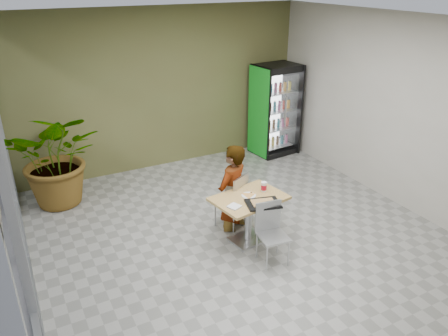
{
  "coord_description": "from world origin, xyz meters",
  "views": [
    {
      "loc": [
        -2.89,
        -4.68,
        3.77
      ],
      "look_at": [
        -0.05,
        0.75,
        1.0
      ],
      "focal_mm": 35.0,
      "sensor_mm": 36.0,
      "label": 1
    }
  ],
  "objects_px": {
    "seated_woman": "(232,196)",
    "dining_table": "(249,210)",
    "potted_plant": "(58,157)",
    "chair_far": "(236,197)",
    "soda_cup": "(264,187)",
    "cafeteria_tray": "(263,204)",
    "beverage_fridge": "(275,110)",
    "chair_near": "(271,227)"
  },
  "relations": [
    {
      "from": "seated_woman",
      "to": "dining_table",
      "type": "bearing_deg",
      "value": 64.18
    },
    {
      "from": "seated_woman",
      "to": "potted_plant",
      "type": "distance_m",
      "value": 3.09
    },
    {
      "from": "chair_far",
      "to": "soda_cup",
      "type": "height_order",
      "value": "chair_far"
    },
    {
      "from": "dining_table",
      "to": "soda_cup",
      "type": "height_order",
      "value": "soda_cup"
    },
    {
      "from": "chair_far",
      "to": "cafeteria_tray",
      "type": "distance_m",
      "value": 0.77
    },
    {
      "from": "cafeteria_tray",
      "to": "beverage_fridge",
      "type": "relative_size",
      "value": 0.24
    },
    {
      "from": "chair_far",
      "to": "soda_cup",
      "type": "xyz_separation_m",
      "value": [
        0.27,
        -0.39,
        0.29
      ]
    },
    {
      "from": "beverage_fridge",
      "to": "potted_plant",
      "type": "bearing_deg",
      "value": 177.09
    },
    {
      "from": "chair_near",
      "to": "soda_cup",
      "type": "xyz_separation_m",
      "value": [
        0.25,
        0.59,
        0.31
      ]
    },
    {
      "from": "dining_table",
      "to": "soda_cup",
      "type": "bearing_deg",
      "value": 12.07
    },
    {
      "from": "dining_table",
      "to": "seated_woman",
      "type": "xyz_separation_m",
      "value": [
        -0.02,
        0.48,
        0.01
      ]
    },
    {
      "from": "dining_table",
      "to": "beverage_fridge",
      "type": "distance_m",
      "value": 3.7
    },
    {
      "from": "dining_table",
      "to": "potted_plant",
      "type": "xyz_separation_m",
      "value": [
        -2.27,
        2.57,
        0.33
      ]
    },
    {
      "from": "potted_plant",
      "to": "chair_near",
      "type": "bearing_deg",
      "value": -53.25
    },
    {
      "from": "chair_near",
      "to": "beverage_fridge",
      "type": "height_order",
      "value": "beverage_fridge"
    },
    {
      "from": "cafeteria_tray",
      "to": "potted_plant",
      "type": "relative_size",
      "value": 0.27
    },
    {
      "from": "seated_woman",
      "to": "cafeteria_tray",
      "type": "height_order",
      "value": "seated_woman"
    },
    {
      "from": "beverage_fridge",
      "to": "potted_plant",
      "type": "relative_size",
      "value": 1.15
    },
    {
      "from": "soda_cup",
      "to": "beverage_fridge",
      "type": "bearing_deg",
      "value": 53.48
    },
    {
      "from": "seated_woman",
      "to": "potted_plant",
      "type": "height_order",
      "value": "potted_plant"
    },
    {
      "from": "dining_table",
      "to": "potted_plant",
      "type": "relative_size",
      "value": 0.66
    },
    {
      "from": "cafeteria_tray",
      "to": "beverage_fridge",
      "type": "xyz_separation_m",
      "value": [
        2.28,
        3.11,
        0.23
      ]
    },
    {
      "from": "seated_woman",
      "to": "beverage_fridge",
      "type": "bearing_deg",
      "value": -163.5
    },
    {
      "from": "soda_cup",
      "to": "cafeteria_tray",
      "type": "height_order",
      "value": "soda_cup"
    },
    {
      "from": "dining_table",
      "to": "beverage_fridge",
      "type": "relative_size",
      "value": 0.58
    },
    {
      "from": "beverage_fridge",
      "to": "chair_far",
      "type": "bearing_deg",
      "value": -140.32
    },
    {
      "from": "chair_far",
      "to": "soda_cup",
      "type": "bearing_deg",
      "value": 96.41
    },
    {
      "from": "dining_table",
      "to": "soda_cup",
      "type": "relative_size",
      "value": 7.48
    },
    {
      "from": "dining_table",
      "to": "chair_far",
      "type": "xyz_separation_m",
      "value": [
        0.02,
        0.45,
        -0.0
      ]
    },
    {
      "from": "dining_table",
      "to": "chair_far",
      "type": "distance_m",
      "value": 0.45
    },
    {
      "from": "chair_near",
      "to": "potted_plant",
      "type": "xyz_separation_m",
      "value": [
        -2.31,
        3.1,
        0.35
      ]
    },
    {
      "from": "dining_table",
      "to": "beverage_fridge",
      "type": "bearing_deg",
      "value": 50.41
    },
    {
      "from": "potted_plant",
      "to": "beverage_fridge",
      "type": "bearing_deg",
      "value": 3.22
    },
    {
      "from": "dining_table",
      "to": "cafeteria_tray",
      "type": "relative_size",
      "value": 2.42
    },
    {
      "from": "chair_far",
      "to": "soda_cup",
      "type": "distance_m",
      "value": 0.55
    },
    {
      "from": "soda_cup",
      "to": "beverage_fridge",
      "type": "relative_size",
      "value": 0.08
    },
    {
      "from": "chair_near",
      "to": "potted_plant",
      "type": "bearing_deg",
      "value": 133.88
    },
    {
      "from": "dining_table",
      "to": "chair_far",
      "type": "relative_size",
      "value": 1.25
    },
    {
      "from": "potted_plant",
      "to": "seated_woman",
      "type": "bearing_deg",
      "value": -42.92
    },
    {
      "from": "beverage_fridge",
      "to": "potted_plant",
      "type": "distance_m",
      "value": 4.62
    },
    {
      "from": "chair_far",
      "to": "chair_near",
      "type": "xyz_separation_m",
      "value": [
        0.02,
        -0.97,
        -0.02
      ]
    },
    {
      "from": "cafeteria_tray",
      "to": "potted_plant",
      "type": "distance_m",
      "value": 3.69
    }
  ]
}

